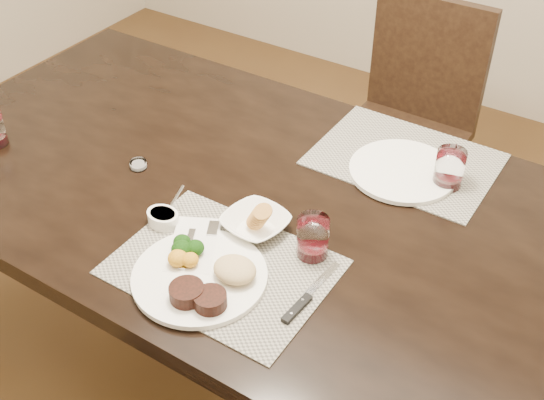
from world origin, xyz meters
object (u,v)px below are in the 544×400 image
Objects in this scene: steak_knife at (303,301)px; chair_far at (410,114)px; dinner_plate at (204,276)px; far_plate at (403,171)px; wine_glass_near at (313,239)px; cracker_bowl at (256,223)px.

chair_far is at bearing 106.18° from steak_knife.
dinner_plate is 0.22m from steak_knife.
chair_far is 3.30× the size of far_plate.
chair_far reaches higher than wine_glass_near.
cracker_bowl is 0.60× the size of far_plate.
cracker_bowl is at bearing -87.64° from chair_far.
wine_glass_near is at bearing 0.00° from cracker_bowl.
chair_far is 3.11× the size of dinner_plate.
wine_glass_near reaches higher than cracker_bowl.
cracker_bowl is at bearing -116.73° from far_plate.
steak_knife is 0.15m from wine_glass_near.
chair_far is 0.75m from far_plate.
dinner_plate is (0.04, -1.25, 0.27)m from chair_far.
cracker_bowl is at bearing 150.85° from steak_knife.
chair_far is at bearing 100.41° from wine_glass_near.
dinner_plate is at bearing -108.21° from far_plate.
steak_knife is at bearing -5.75° from dinner_plate.
steak_knife is 0.76× the size of far_plate.
far_plate is (0.19, 0.58, -0.01)m from dinner_plate.
cracker_bowl reaches higher than steak_knife.
far_plate is at bearing 83.48° from wine_glass_near.
cracker_bowl is at bearing 68.01° from dinner_plate.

